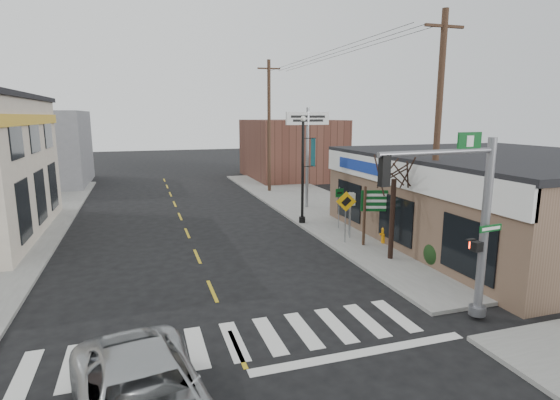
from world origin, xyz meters
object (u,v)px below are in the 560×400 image
object	(u,v)px
fire_hydrant	(384,234)
utility_pole_far	(269,125)
guide_sign	(377,207)
bare_tree	(395,164)
traffic_signal_pole	(468,210)
dance_center_sign	(308,132)
utility_pole_near	(437,137)
lamp_post	(304,162)

from	to	relation	value
fire_hydrant	utility_pole_far	distance (m)	16.37
guide_sign	bare_tree	xyz separation A→B (m)	(-0.49, -2.01, 2.17)
guide_sign	utility_pole_far	world-z (taller)	utility_pole_far
guide_sign	utility_pole_far	size ratio (longest dim) A/B	0.27
guide_sign	fire_hydrant	world-z (taller)	guide_sign
traffic_signal_pole	utility_pole_far	bearing A→B (deg)	80.84
fire_hydrant	guide_sign	bearing A→B (deg)	-177.11
traffic_signal_pole	dance_center_sign	distance (m)	16.41
dance_center_sign	bare_tree	size ratio (longest dim) A/B	1.27
guide_sign	utility_pole_near	xyz separation A→B (m)	(1.07, -2.50, 3.27)
guide_sign	fire_hydrant	xyz separation A→B (m)	(0.41, 0.02, -1.35)
traffic_signal_pole	guide_sign	bearing A→B (deg)	71.77
fire_hydrant	bare_tree	xyz separation A→B (m)	(-0.90, -2.03, 3.52)
bare_tree	utility_pole_far	size ratio (longest dim) A/B	0.50
dance_center_sign	utility_pole_far	size ratio (longest dim) A/B	0.64
guide_sign	dance_center_sign	xyz separation A→B (m)	(0.01, 8.83, 3.07)
dance_center_sign	bare_tree	distance (m)	10.89
guide_sign	fire_hydrant	bearing A→B (deg)	21.50
lamp_post	dance_center_sign	bearing A→B (deg)	68.86
lamp_post	dance_center_sign	size ratio (longest dim) A/B	0.92
bare_tree	utility_pole_far	distance (m)	17.72
traffic_signal_pole	fire_hydrant	distance (m)	8.20
lamp_post	bare_tree	world-z (taller)	lamp_post
traffic_signal_pole	guide_sign	world-z (taller)	traffic_signal_pole
lamp_post	dance_center_sign	xyz separation A→B (m)	(1.74, 3.91, 1.45)
traffic_signal_pole	utility_pole_far	distance (m)	23.20
dance_center_sign	guide_sign	bearing A→B (deg)	-97.35
dance_center_sign	utility_pole_near	distance (m)	11.38
fire_hydrant	utility_pole_far	size ratio (longest dim) A/B	0.08
guide_sign	bare_tree	size ratio (longest dim) A/B	0.54
bare_tree	utility_pole_near	distance (m)	1.97
guide_sign	dance_center_sign	world-z (taller)	dance_center_sign
utility_pole_near	utility_pole_far	distance (m)	18.23
bare_tree	utility_pole_near	xyz separation A→B (m)	(1.55, -0.48, 1.10)
lamp_post	utility_pole_far	bearing A→B (deg)	86.34
traffic_signal_pole	fire_hydrant	size ratio (longest dim) A/B	7.12
utility_pole_near	bare_tree	bearing A→B (deg)	163.46
utility_pole_near	lamp_post	bearing A→B (deg)	111.39
traffic_signal_pole	guide_sign	size ratio (longest dim) A/B	1.99
lamp_post	bare_tree	xyz separation A→B (m)	(1.24, -6.94, 0.55)
dance_center_sign	utility_pole_far	distance (m)	6.86
guide_sign	lamp_post	world-z (taller)	lamp_post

